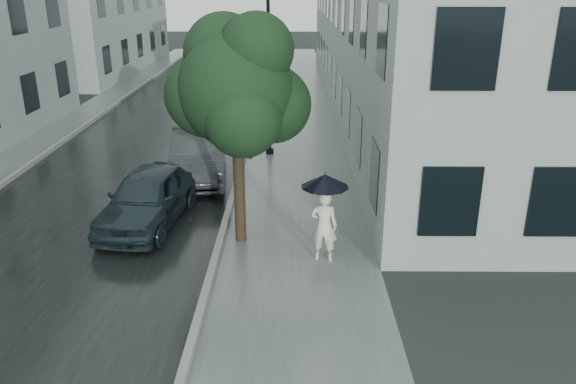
{
  "coord_description": "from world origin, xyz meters",
  "views": [
    {
      "loc": [
        0.12,
        -9.06,
        5.8
      ],
      "look_at": [
        0.01,
        2.8,
        1.3
      ],
      "focal_mm": 35.0,
      "sensor_mm": 36.0,
      "label": 1
    }
  ],
  "objects_px": {
    "street_tree": "(236,87)",
    "car_far": "(199,154)",
    "pedestrian": "(324,226)",
    "car_near": "(148,197)",
    "lamp_post": "(264,63)"
  },
  "relations": [
    {
      "from": "pedestrian",
      "to": "lamp_post",
      "type": "height_order",
      "value": "lamp_post"
    },
    {
      "from": "lamp_post",
      "to": "car_far",
      "type": "xyz_separation_m",
      "value": [
        -1.95,
        -2.51,
        -2.42
      ]
    },
    {
      "from": "car_near",
      "to": "car_far",
      "type": "distance_m",
      "value": 3.62
    },
    {
      "from": "pedestrian",
      "to": "street_tree",
      "type": "height_order",
      "value": "street_tree"
    },
    {
      "from": "street_tree",
      "to": "car_far",
      "type": "distance_m",
      "value": 5.56
    },
    {
      "from": "street_tree",
      "to": "car_near",
      "type": "height_order",
      "value": "street_tree"
    },
    {
      "from": "car_far",
      "to": "lamp_post",
      "type": "bearing_deg",
      "value": 45.8
    },
    {
      "from": "pedestrian",
      "to": "car_far",
      "type": "distance_m",
      "value": 6.61
    },
    {
      "from": "street_tree",
      "to": "car_near",
      "type": "xyz_separation_m",
      "value": [
        -2.39,
        0.9,
        -2.91
      ]
    },
    {
      "from": "pedestrian",
      "to": "car_near",
      "type": "distance_m",
      "value": 4.74
    },
    {
      "from": "pedestrian",
      "to": "car_near",
      "type": "bearing_deg",
      "value": -16.71
    },
    {
      "from": "pedestrian",
      "to": "street_tree",
      "type": "distance_m",
      "value": 3.56
    },
    {
      "from": "street_tree",
      "to": "car_far",
      "type": "height_order",
      "value": "street_tree"
    },
    {
      "from": "pedestrian",
      "to": "lamp_post",
      "type": "distance_m",
      "value": 8.56
    },
    {
      "from": "car_far",
      "to": "street_tree",
      "type": "bearing_deg",
      "value": -75.56
    }
  ]
}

